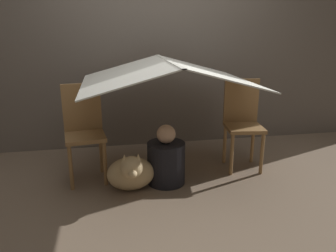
% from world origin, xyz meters
% --- Properties ---
extents(ground_plane, '(8.80, 8.80, 0.00)m').
position_xyz_m(ground_plane, '(0.00, 0.00, 0.00)').
color(ground_plane, '#7A6651').
extents(wall_back, '(7.00, 0.05, 2.50)m').
position_xyz_m(wall_back, '(0.00, 1.15, 1.25)').
color(wall_back, '#6B6056').
rests_on(wall_back, ground_plane).
extents(chair_left, '(0.40, 0.40, 0.92)m').
position_xyz_m(chair_left, '(-0.79, 0.27, 0.50)').
color(chair_left, olive).
rests_on(chair_left, ground_plane).
extents(chair_right, '(0.40, 0.40, 0.92)m').
position_xyz_m(chair_right, '(0.79, 0.27, 0.50)').
color(chair_right, olive).
rests_on(chair_right, ground_plane).
extents(sheet_canopy, '(1.57, 1.30, 0.22)m').
position_xyz_m(sheet_canopy, '(0.00, 0.20, 1.02)').
color(sheet_canopy, silver).
extents(person_front, '(0.35, 0.35, 0.57)m').
position_xyz_m(person_front, '(-0.05, 0.02, 0.23)').
color(person_front, black).
rests_on(person_front, ground_plane).
extents(dog, '(0.43, 0.42, 0.41)m').
position_xyz_m(dog, '(-0.39, -0.10, 0.18)').
color(dog, tan).
rests_on(dog, ground_plane).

